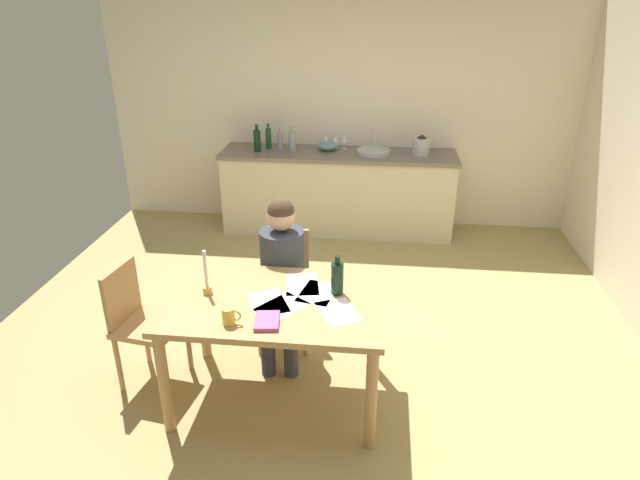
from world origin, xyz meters
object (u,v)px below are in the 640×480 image
(coffee_mug, at_px, (229,316))
(bottle_sauce, at_px, (292,141))
(chair_at_table, at_px, (284,282))
(candlestick, at_px, (207,281))
(sink_unit, at_px, (373,151))
(bottle_vinegar, at_px, (268,138))
(bottle_wine_red, at_px, (280,140))
(stovetop_kettle, at_px, (421,146))
(dining_table, at_px, (276,314))
(bottle_oil, at_px, (257,140))
(chair_side_empty, at_px, (141,320))
(wine_glass_near_sink, at_px, (344,139))
(wine_glass_by_kettle, at_px, (335,139))
(wine_glass_back_left, at_px, (325,139))
(person_seated, at_px, (282,269))
(wine_bottle_on_table, at_px, (337,278))
(mixing_bowl, at_px, (328,146))
(book_magazine, at_px, (267,321))

(coffee_mug, relative_size, bottle_sauce, 0.44)
(chair_at_table, distance_m, candlestick, 0.83)
(coffee_mug, distance_m, sink_unit, 3.26)
(bottle_vinegar, xyz_separation_m, bottle_wine_red, (0.13, -0.03, -0.01))
(sink_unit, xyz_separation_m, stovetop_kettle, (0.50, -0.00, 0.08))
(dining_table, xyz_separation_m, bottle_oil, (-0.72, 2.82, 0.38))
(chair_side_empty, height_order, wine_glass_near_sink, wine_glass_near_sink)
(wine_glass_by_kettle, bearing_deg, bottle_vinegar, -173.84)
(wine_glass_back_left, bearing_deg, wine_glass_by_kettle, 0.00)
(dining_table, distance_m, bottle_wine_red, 2.98)
(bottle_vinegar, bearing_deg, candlestick, -86.43)
(chair_side_empty, xyz_separation_m, wine_glass_by_kettle, (1.05, 2.94, 0.53))
(candlestick, bearing_deg, chair_at_table, 60.26)
(person_seated, xyz_separation_m, candlestick, (-0.38, -0.50, 0.16))
(bottle_oil, relative_size, wine_glass_near_sink, 1.88)
(sink_unit, bearing_deg, wine_bottle_on_table, -93.28)
(coffee_mug, height_order, bottle_wine_red, bottle_wine_red)
(chair_side_empty, distance_m, wine_bottle_on_table, 1.37)
(dining_table, height_order, mixing_bowl, mixing_bowl)
(chair_side_empty, relative_size, bottle_oil, 2.99)
(candlestick, distance_m, wine_glass_by_kettle, 3.05)
(bottle_sauce, xyz_separation_m, stovetop_kettle, (1.38, 0.01, -0.01))
(chair_side_empty, xyz_separation_m, bottle_wine_red, (0.45, 2.84, 0.52))
(bottle_wine_red, bearing_deg, wine_bottle_on_table, -72.84)
(bottle_wine_red, height_order, mixing_bowl, bottle_wine_red)
(book_magazine, xyz_separation_m, mixing_bowl, (0.03, 3.21, 0.19))
(bottle_wine_red, bearing_deg, wine_glass_near_sink, 8.77)
(sink_unit, relative_size, bottle_oil, 1.25)
(bottle_wine_red, bearing_deg, mixing_bowl, 3.47)
(book_magazine, distance_m, wine_bottle_on_table, 0.55)
(candlestick, distance_m, mixing_bowl, 2.96)
(bottle_wine_red, height_order, wine_glass_back_left, bottle_wine_red)
(chair_side_empty, height_order, bottle_wine_red, bottle_wine_red)
(wine_glass_back_left, bearing_deg, dining_table, -89.94)
(bottle_sauce, distance_m, wine_glass_near_sink, 0.57)
(book_magazine, xyz_separation_m, wine_glass_near_sink, (0.21, 3.28, 0.25))
(wine_bottle_on_table, xyz_separation_m, bottle_wine_red, (-0.86, 2.79, 0.14))
(chair_side_empty, height_order, coffee_mug, chair_side_empty)
(wine_glass_back_left, bearing_deg, book_magazine, -89.94)
(sink_unit, height_order, bottle_oil, bottle_oil)
(coffee_mug, distance_m, mixing_bowl, 3.25)
(person_seated, bearing_deg, sink_unit, 75.87)
(bottle_wine_red, bearing_deg, wine_glass_back_left, 12.44)
(person_seated, relative_size, wine_bottle_on_table, 4.58)
(bottle_oil, bearing_deg, candlestick, -84.26)
(dining_table, relative_size, book_magazine, 7.02)
(chair_side_empty, relative_size, coffee_mug, 7.60)
(person_seated, bearing_deg, mixing_bowl, 87.90)
(wine_bottle_on_table, bearing_deg, wine_glass_by_kettle, 95.23)
(coffee_mug, relative_size, wine_glass_back_left, 0.74)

